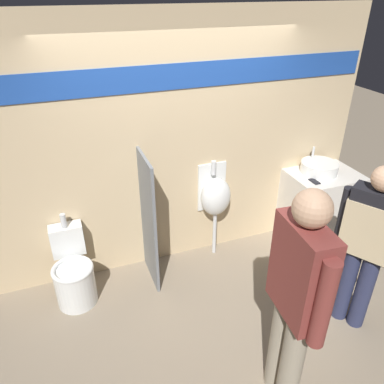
# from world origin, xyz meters

# --- Properties ---
(ground_plane) EXTENTS (16.00, 16.00, 0.00)m
(ground_plane) POSITION_xyz_m (0.00, 0.00, 0.00)
(ground_plane) COLOR gray
(display_wall) EXTENTS (4.30, 0.07, 2.70)m
(display_wall) POSITION_xyz_m (0.00, 0.60, 1.36)
(display_wall) COLOR tan
(display_wall) RESTS_ON ground_plane
(sink_counter) EXTENTS (0.81, 0.61, 0.91)m
(sink_counter) POSITION_xyz_m (1.70, 0.27, 0.45)
(sink_counter) COLOR silver
(sink_counter) RESTS_ON ground_plane
(sink_basin) EXTENTS (0.43, 0.43, 0.27)m
(sink_basin) POSITION_xyz_m (1.65, 0.33, 0.97)
(sink_basin) COLOR silver
(sink_basin) RESTS_ON sink_counter
(cell_phone) EXTENTS (0.07, 0.14, 0.01)m
(cell_phone) POSITION_xyz_m (1.46, 0.14, 0.91)
(cell_phone) COLOR black
(cell_phone) RESTS_ON sink_counter
(divider_near_counter) EXTENTS (0.03, 0.55, 1.44)m
(divider_near_counter) POSITION_xyz_m (-0.43, 0.30, 0.72)
(divider_near_counter) COLOR slate
(divider_near_counter) RESTS_ON ground_plane
(urinal_near_counter) EXTENTS (0.35, 0.26, 1.17)m
(urinal_near_counter) POSITION_xyz_m (0.38, 0.45, 0.77)
(urinal_near_counter) COLOR silver
(urinal_near_counter) RESTS_ON ground_plane
(toilet) EXTENTS (0.41, 0.57, 0.89)m
(toilet) POSITION_xyz_m (-1.24, 0.25, 0.30)
(toilet) COLOR silver
(toilet) RESTS_ON ground_plane
(person_in_vest) EXTENTS (0.40, 0.51, 1.64)m
(person_in_vest) POSITION_xyz_m (1.18, -0.96, 0.95)
(person_in_vest) COLOR #282D4C
(person_in_vest) RESTS_ON ground_plane
(person_with_lanyard) EXTENTS (0.24, 0.64, 1.83)m
(person_with_lanyard) POSITION_xyz_m (0.17, -1.37, 1.01)
(person_with_lanyard) COLOR gray
(person_with_lanyard) RESTS_ON ground_plane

